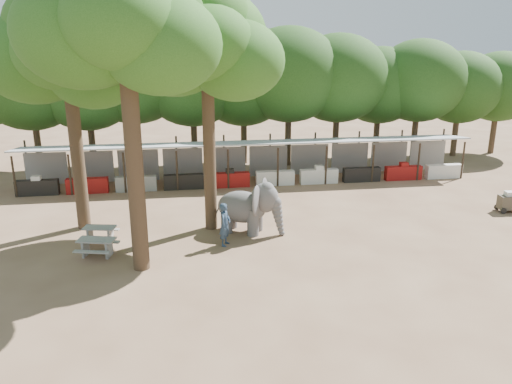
{
  "coord_description": "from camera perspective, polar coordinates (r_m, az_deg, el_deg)",
  "views": [
    {
      "loc": [
        -4.27,
        -16.38,
        8.49
      ],
      "look_at": [
        -1.0,
        5.0,
        2.0
      ],
      "focal_mm": 35.0,
      "sensor_mm": 36.0,
      "label": 1
    }
  ],
  "objects": [
    {
      "name": "ground",
      "position": [
        18.94,
        5.37,
        -10.01
      ],
      "size": [
        100.0,
        100.0,
        0.0
      ],
      "primitive_type": "plane",
      "color": "brown",
      "rests_on": "ground"
    },
    {
      "name": "vendor_stalls",
      "position": [
        31.38,
        -0.64,
        3.24
      ],
      "size": [
        28.0,
        2.99,
        2.8
      ],
      "color": "#A7AAAF",
      "rests_on": "ground"
    },
    {
      "name": "yard_tree_left",
      "position": [
        24.07,
        -21.1,
        14.95
      ],
      "size": [
        7.1,
        6.9,
        11.02
      ],
      "color": "#332316",
      "rests_on": "ground"
    },
    {
      "name": "yard_tree_center",
      "position": [
        18.68,
        -15.21,
        18.36
      ],
      "size": [
        7.1,
        6.9,
        12.04
      ],
      "color": "#332316",
      "rests_on": "ground"
    },
    {
      "name": "yard_tree_back",
      "position": [
        22.6,
        -6.08,
        16.75
      ],
      "size": [
        7.1,
        6.9,
        11.36
      ],
      "color": "#332316",
      "rests_on": "ground"
    },
    {
      "name": "backdrop_trees",
      "position": [
        35.76,
        -1.85,
        11.92
      ],
      "size": [
        46.46,
        5.95,
        8.33
      ],
      "color": "#332316",
      "rests_on": "ground"
    },
    {
      "name": "elephant",
      "position": [
        22.96,
        -0.71,
        -1.7
      ],
      "size": [
        3.31,
        2.63,
        2.48
      ],
      "rotation": [
        0.0,
        0.0,
        -0.43
      ],
      "color": "#494646",
      "rests_on": "ground"
    },
    {
      "name": "handler",
      "position": [
        21.62,
        -3.56,
        -3.72
      ],
      "size": [
        0.71,
        0.82,
        1.91
      ],
      "primitive_type": "imported",
      "rotation": [
        0.0,
        0.0,
        1.12
      ],
      "color": "#26384C",
      "rests_on": "ground"
    },
    {
      "name": "picnic_table_near",
      "position": [
        21.68,
        -17.72,
        -5.79
      ],
      "size": [
        1.79,
        1.68,
        0.75
      ],
      "rotation": [
        0.0,
        0.0,
        -0.24
      ],
      "color": "gray",
      "rests_on": "ground"
    },
    {
      "name": "picnic_table_far",
      "position": [
        23.18,
        -17.4,
        -4.38
      ],
      "size": [
        1.62,
        1.51,
        0.7
      ],
      "rotation": [
        0.0,
        0.0,
        -0.2
      ],
      "color": "gray",
      "rests_on": "ground"
    },
    {
      "name": "cart_back",
      "position": [
        29.12,
        26.94,
        -1.0
      ],
      "size": [
        1.2,
        0.85,
        1.1
      ],
      "rotation": [
        0.0,
        0.0,
        -0.11
      ],
      "color": "#3D352A",
      "rests_on": "ground"
    }
  ]
}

